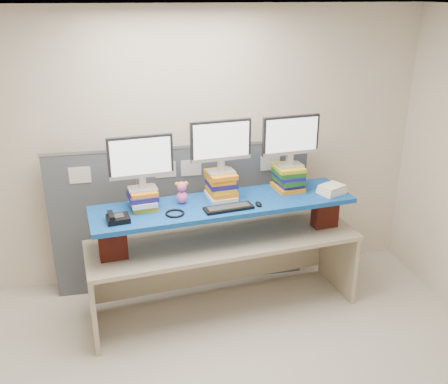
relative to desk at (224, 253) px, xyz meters
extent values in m
cube|color=beige|center=(-0.32, -1.24, 0.79)|extent=(5.00, 4.00, 2.80)
cube|color=white|center=(-0.32, -1.24, 2.19)|extent=(5.00, 4.00, 0.01)
cube|color=#444950|center=(-1.19, 0.54, 0.14)|extent=(0.85, 0.05, 1.50)
cube|color=#444950|center=(-0.32, 0.54, 0.14)|extent=(0.85, 0.05, 1.50)
cube|color=#444950|center=(0.54, 0.54, 0.14)|extent=(0.85, 0.05, 1.50)
cube|color=#AFB2B6|center=(-0.32, 0.54, 0.90)|extent=(2.60, 0.06, 0.03)
cube|color=silver|center=(-1.27, 0.51, 0.69)|extent=(0.20, 0.00, 0.16)
cube|color=silver|center=(-0.47, 0.51, 0.69)|extent=(0.20, 0.00, 0.16)
cube|color=silver|center=(-0.22, 0.51, 0.69)|extent=(0.20, 0.00, 0.16)
cube|color=silver|center=(0.58, 0.51, 0.69)|extent=(0.20, 0.00, 0.16)
cube|color=#BAAB8D|center=(0.00, 0.00, 0.13)|extent=(2.59, 1.03, 0.04)
cube|color=#BAAB8D|center=(-1.23, -0.15, -0.25)|extent=(0.12, 0.68, 0.72)
cube|color=#BAAB8D|center=(1.23, 0.15, -0.25)|extent=(0.12, 0.68, 0.72)
cube|color=maroon|center=(-1.00, -0.17, 0.32)|extent=(0.25, 0.16, 0.32)
cube|color=maroon|center=(1.01, 0.07, 0.32)|extent=(0.25, 0.16, 0.32)
cube|color=navy|center=(0.00, 0.00, 0.50)|extent=(2.43, 0.87, 0.04)
cube|color=gold|center=(-0.71, 0.03, 0.54)|extent=(0.23, 0.28, 0.05)
cube|color=silver|center=(-0.72, 0.02, 0.59)|extent=(0.25, 0.32, 0.04)
cube|color=navy|center=(-0.72, 0.03, 0.63)|extent=(0.28, 0.30, 0.04)
cube|color=orange|center=(-0.71, 0.04, 0.67)|extent=(0.26, 0.29, 0.03)
cube|color=silver|center=(-0.01, 0.11, 0.54)|extent=(0.27, 0.31, 0.04)
cube|color=orange|center=(0.00, 0.12, 0.58)|extent=(0.27, 0.31, 0.04)
cube|color=gold|center=(0.00, 0.13, 0.62)|extent=(0.24, 0.30, 0.03)
cube|color=navy|center=(0.00, 0.13, 0.66)|extent=(0.27, 0.29, 0.05)
cube|color=orange|center=(-0.01, 0.13, 0.70)|extent=(0.25, 0.29, 0.04)
cube|color=orange|center=(-0.01, 0.13, 0.74)|extent=(0.28, 0.32, 0.04)
cube|color=orange|center=(0.66, 0.20, 0.54)|extent=(0.28, 0.32, 0.04)
cube|color=navy|center=(0.68, 0.20, 0.58)|extent=(0.24, 0.28, 0.03)
cube|color=#195F1E|center=(0.67, 0.20, 0.62)|extent=(0.26, 0.32, 0.05)
cube|color=navy|center=(0.66, 0.20, 0.66)|extent=(0.26, 0.31, 0.03)
cube|color=#195F1E|center=(0.66, 0.19, 0.70)|extent=(0.27, 0.28, 0.04)
cube|color=gold|center=(0.66, 0.20, 0.74)|extent=(0.27, 0.31, 0.03)
cube|color=#B8B8BD|center=(-0.71, 0.04, 0.69)|extent=(0.26, 0.18, 0.02)
cube|color=#B8B8BD|center=(-0.71, 0.04, 0.75)|extent=(0.06, 0.05, 0.10)
cube|color=black|center=(-0.71, 0.04, 0.98)|extent=(0.56, 0.10, 0.37)
cube|color=white|center=(-0.71, 0.02, 0.98)|extent=(0.51, 0.06, 0.32)
cube|color=#B8B8BD|center=(0.00, 0.12, 0.77)|extent=(0.26, 0.18, 0.02)
cube|color=#B8B8BD|center=(0.00, 0.12, 0.83)|extent=(0.06, 0.05, 0.10)
cube|color=black|center=(0.00, 0.12, 1.06)|extent=(0.56, 0.10, 0.37)
cube|color=white|center=(0.00, 0.10, 1.06)|extent=(0.51, 0.06, 0.32)
cube|color=#B8B8BD|center=(0.67, 0.20, 0.76)|extent=(0.26, 0.18, 0.02)
cube|color=#B8B8BD|center=(0.67, 0.20, 0.82)|extent=(0.06, 0.05, 0.10)
cube|color=black|center=(0.67, 0.20, 1.05)|extent=(0.56, 0.10, 0.37)
cube|color=white|center=(0.67, 0.18, 1.05)|extent=(0.51, 0.06, 0.32)
cube|color=black|center=(0.01, -0.16, 0.53)|extent=(0.45, 0.21, 0.02)
cube|color=#2C2D2F|center=(0.01, -0.16, 0.55)|extent=(0.38, 0.15, 0.00)
ellipsoid|color=black|center=(0.29, -0.13, 0.54)|extent=(0.07, 0.10, 0.03)
cube|color=black|center=(-0.94, -0.22, 0.54)|extent=(0.21, 0.19, 0.05)
cube|color=#2C2D2F|center=(-0.94, -0.22, 0.57)|extent=(0.10, 0.10, 0.01)
cube|color=black|center=(-0.99, -0.23, 0.58)|extent=(0.07, 0.17, 0.03)
torus|color=black|center=(-0.46, -0.17, 0.53)|extent=(0.18, 0.18, 0.02)
ellipsoid|color=#FF61B5|center=(-0.37, 0.05, 0.58)|extent=(0.10, 0.09, 0.11)
sphere|color=#FF61B5|center=(-0.37, 0.05, 0.68)|extent=(0.09, 0.09, 0.09)
sphere|color=gold|center=(-0.41, 0.05, 0.71)|extent=(0.04, 0.04, 0.04)
sphere|color=gold|center=(-0.33, 0.05, 0.71)|extent=(0.04, 0.04, 0.04)
cube|color=white|center=(1.03, 0.01, 0.53)|extent=(0.29, 0.27, 0.03)
cube|color=white|center=(1.03, 0.01, 0.56)|extent=(0.28, 0.25, 0.03)
cube|color=white|center=(1.03, 0.01, 0.59)|extent=(0.26, 0.24, 0.03)
camera|label=1|loc=(-0.81, -4.05, 2.29)|focal=40.00mm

